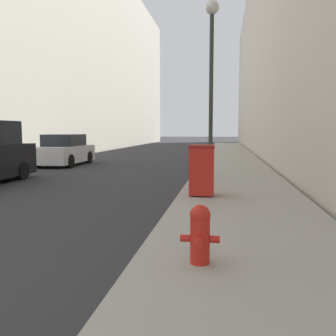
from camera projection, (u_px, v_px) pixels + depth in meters
The scene contains 6 objects.
sidewalk_right at pixel (232, 162), 20.04m from camera, with size 3.17×60.00×0.14m.
building_left_glass at pixel (21, 44), 29.46m from camera, with size 12.00×60.00×17.09m.
fire_hydrant at pixel (200, 233), 4.57m from camera, with size 0.48×0.37×0.73m.
trash_bin at pixel (202, 170), 9.36m from camera, with size 0.62×0.68×1.27m.
lamppost at pixel (211, 64), 12.46m from camera, with size 0.46×0.46×5.89m.
parked_sedan_near at pixel (65, 151), 18.95m from camera, with size 1.82×4.15×1.56m.
Camera 1 is at (5.17, -2.25, 1.77)m, focal length 40.00 mm.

